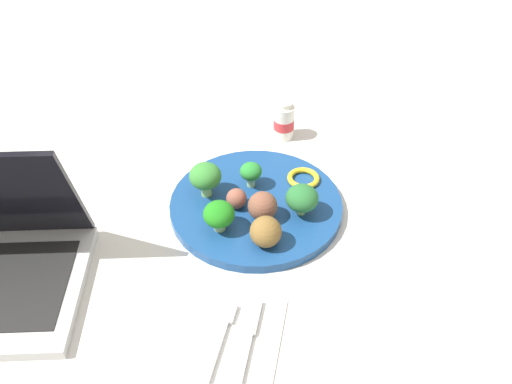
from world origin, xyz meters
TOP-DOWN VIEW (x-y plane):
  - ground_plane at (0.00, 0.00)m, footprint 4.00×4.00m
  - plate at (0.00, 0.00)m, footprint 0.28×0.28m
  - broccoli_floret_near_rim at (0.01, 0.08)m, footprint 0.05×0.05m
  - broccoli_floret_back_right at (0.04, 0.01)m, footprint 0.04×0.04m
  - broccoli_floret_far_rim at (-0.02, -0.07)m, footprint 0.05×0.05m
  - broccoli_floret_mid_right at (-0.07, 0.05)m, footprint 0.05×0.05m
  - meatball_back_left at (-0.09, -0.03)m, footprint 0.05×0.05m
  - meatball_front_right at (-0.04, -0.01)m, footprint 0.05×0.05m
  - meatball_mid_left at (-0.02, 0.03)m, footprint 0.03×0.03m
  - pepper_ring_near_rim at (0.06, -0.07)m, footprint 0.08×0.08m
  - napkin at (-0.26, -0.00)m, footprint 0.18×0.13m
  - fork at (-0.25, 0.02)m, footprint 0.12×0.03m
  - knife at (-0.26, -0.02)m, footprint 0.15×0.02m
  - yogurt_bottle at (0.21, -0.03)m, footprint 0.04×0.04m

SIDE VIEW (x-z plane):
  - ground_plane at x=0.00m, z-range 0.00..0.00m
  - napkin at x=-0.26m, z-range 0.00..0.01m
  - knife at x=-0.26m, z-range 0.00..0.01m
  - fork at x=-0.25m, z-range 0.00..0.01m
  - plate at x=0.00m, z-range 0.00..0.02m
  - pepper_ring_near_rim at x=0.06m, z-range 0.02..0.03m
  - meatball_mid_left at x=-0.02m, z-range 0.02..0.05m
  - yogurt_bottle at x=0.21m, z-range 0.00..0.07m
  - meatball_front_right at x=-0.04m, z-range 0.02..0.06m
  - meatball_back_left at x=-0.09m, z-range 0.02..0.06m
  - broccoli_floret_back_right at x=0.04m, z-range 0.02..0.07m
  - broccoli_floret_mid_right at x=-0.07m, z-range 0.02..0.07m
  - broccoli_floret_far_rim at x=-0.02m, z-range 0.02..0.07m
  - broccoli_floret_near_rim at x=0.01m, z-range 0.02..0.08m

